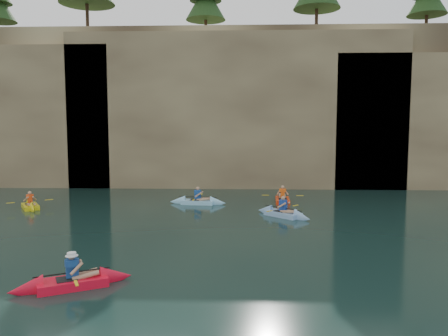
{
  "coord_description": "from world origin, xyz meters",
  "views": [
    {
      "loc": [
        2.37,
        -9.25,
        4.53
      ],
      "look_at": [
        1.78,
        6.26,
        3.0
      ],
      "focal_mm": 35.0,
      "sensor_mm": 36.0,
      "label": 1
    }
  ],
  "objects": [
    {
      "name": "ground",
      "position": [
        0.0,
        0.0,
        0.0
      ],
      "size": [
        160.0,
        160.0,
        0.0
      ],
      "primitive_type": "plane",
      "color": "black",
      "rests_on": "ground"
    },
    {
      "name": "cliff",
      "position": [
        0.0,
        30.0,
        6.0
      ],
      "size": [
        70.0,
        16.0,
        12.0
      ],
      "primitive_type": "cube",
      "color": "tan",
      "rests_on": "ground"
    },
    {
      "name": "cliff_slab_center",
      "position": [
        2.0,
        22.6,
        5.7
      ],
      "size": [
        24.0,
        2.4,
        11.4
      ],
      "primitive_type": "cube",
      "color": "tan",
      "rests_on": "ground"
    },
    {
      "name": "sea_cave_center",
      "position": [
        -4.0,
        21.95,
        1.6
      ],
      "size": [
        3.5,
        1.0,
        3.2
      ],
      "primitive_type": "cube",
      "color": "black",
      "rests_on": "ground"
    },
    {
      "name": "sea_cave_east",
      "position": [
        10.0,
        21.95,
        2.25
      ],
      "size": [
        5.0,
        1.0,
        4.5
      ],
      "primitive_type": "cube",
      "color": "black",
      "rests_on": "ground"
    },
    {
      "name": "main_kayaker",
      "position": [
        -2.32,
        2.41,
        0.16
      ],
      "size": [
        3.3,
        2.21,
        1.23
      ],
      "rotation": [
        0.0,
        0.0,
        0.48
      ],
      "color": "red",
      "rests_on": "ground"
    },
    {
      "name": "kayaker_ltblue_near",
      "position": [
        4.49,
        12.19,
        0.16
      ],
      "size": [
        2.87,
        2.78,
        1.28
      ],
      "rotation": [
        0.0,
        0.0,
        -0.76
      ],
      "color": "#85AFE0",
      "rests_on": "ground"
    },
    {
      "name": "kayaker_red_far",
      "position": [
        4.85,
        16.2,
        0.15
      ],
      "size": [
        2.45,
        3.41,
        1.24
      ],
      "rotation": [
        0.0,
        0.0,
        1.52
      ],
      "color": "#F2370E",
      "rests_on": "ground"
    },
    {
      "name": "kayaker_yellow",
      "position": [
        -9.08,
        13.75,
        0.15
      ],
      "size": [
        2.18,
        2.82,
        1.19
      ],
      "rotation": [
        0.0,
        0.0,
        -0.99
      ],
      "color": "yellow",
      "rests_on": "ground"
    },
    {
      "name": "kayaker_ltblue_mid",
      "position": [
        -0.09,
        15.44,
        0.15
      ],
      "size": [
        3.35,
        2.45,
        1.25
      ],
      "rotation": [
        0.0,
        0.0,
        -0.13
      ],
      "color": "#98D9FF",
      "rests_on": "ground"
    }
  ]
}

